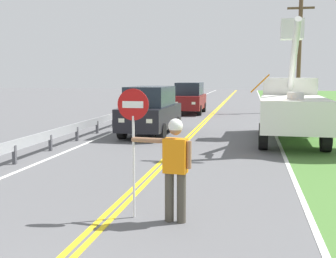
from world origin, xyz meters
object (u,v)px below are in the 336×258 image
Objects in this scene: oncoming_suv_nearest at (150,111)px; utility_pole_mid at (299,54)px; flagger_worker at (175,163)px; oncoming_suv_second at (190,98)px; stop_sign_paddle at (133,124)px; utility_bucket_truck at (291,105)px.

oncoming_suv_nearest is 15.50m from utility_pole_mid.
oncoming_suv_second reaches higher than flagger_worker.
oncoming_suv_second is (0.17, 10.92, 0.00)m from oncoming_suv_nearest.
utility_pole_mid is (5.27, 23.98, 2.35)m from stop_sign_paddle.
utility_pole_mid is at bearing 17.62° from oncoming_suv_second.
utility_pole_mid reaches higher than oncoming_suv_second.
stop_sign_paddle is 0.50× the size of oncoming_suv_nearest.
flagger_worker is at bearing -100.61° from utility_pole_mid.
oncoming_suv_second is at bearing 95.39° from stop_sign_paddle.
utility_pole_mid is (4.51, 24.07, 3.01)m from flagger_worker.
oncoming_suv_nearest is (-2.21, 10.74, -0.65)m from stop_sign_paddle.
flagger_worker is 0.78× the size of stop_sign_paddle.
stop_sign_paddle is at bearing -109.18° from utility_bucket_truck.
oncoming_suv_second is (-2.81, 21.75, 0.01)m from flagger_worker.
oncoming_suv_nearest is 10.92m from oncoming_suv_second.
utility_pole_mid reaches higher than oncoming_suv_nearest.
utility_bucket_truck is (2.84, 10.46, 0.35)m from flagger_worker.
oncoming_suv_second is 8.24m from utility_pole_mid.
stop_sign_paddle is at bearing -84.61° from oncoming_suv_second.
oncoming_suv_nearest reaches higher than flagger_worker.
flagger_worker is 1.02m from stop_sign_paddle.
flagger_worker is 0.39× the size of oncoming_suv_nearest.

